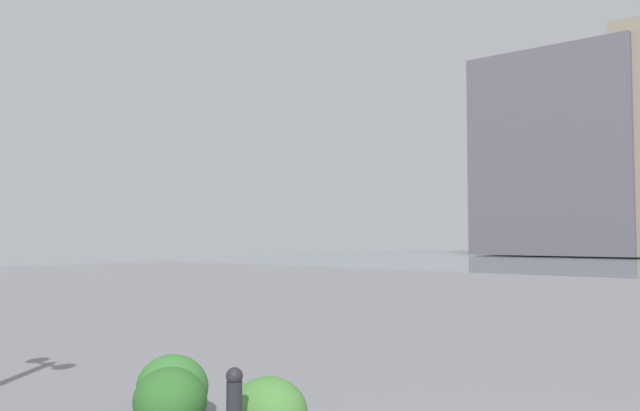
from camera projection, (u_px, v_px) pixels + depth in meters
name	position (u px, v px, depth m)	size (l,w,h in m)	color
building_annex	(565.00, 157.00, 63.68)	(15.27, 12.83, 19.68)	#5B5660
shrub_round	(172.00, 387.00, 5.95)	(0.71, 0.64, 0.61)	#387533
shrub_tall	(170.00, 401.00, 5.49)	(0.68, 0.61, 0.58)	#2D6628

